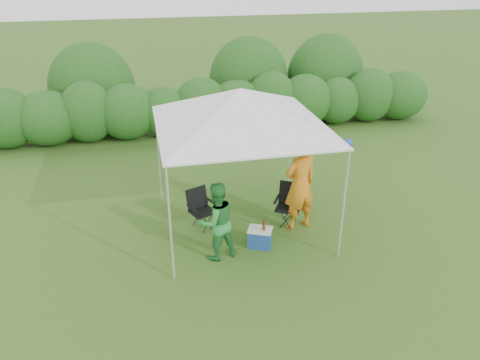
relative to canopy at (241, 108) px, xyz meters
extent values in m
plane|color=#3C621F|center=(0.00, -0.50, -2.46)|extent=(70.00, 70.00, 0.00)
ellipsoid|color=#23571B|center=(-5.49, 5.50, -1.60)|extent=(1.65, 1.40, 1.73)
cylinder|color=#382616|center=(-5.49, 5.50, -2.31)|extent=(0.12, 0.12, 0.30)
ellipsoid|color=#23571B|center=(-4.39, 5.50, -1.67)|extent=(1.80, 1.53, 1.57)
cylinder|color=#382616|center=(-4.39, 5.50, -2.31)|extent=(0.12, 0.12, 0.30)
ellipsoid|color=#23571B|center=(-3.29, 5.50, -1.56)|extent=(1.57, 1.34, 1.80)
cylinder|color=#382616|center=(-3.29, 5.50, -2.31)|extent=(0.12, 0.12, 0.30)
ellipsoid|color=#23571B|center=(-2.19, 5.50, -1.64)|extent=(1.72, 1.47, 1.65)
cylinder|color=#382616|center=(-2.19, 5.50, -2.31)|extent=(0.12, 0.12, 0.30)
ellipsoid|color=#23571B|center=(-1.10, 5.50, -1.71)|extent=(1.50, 1.28, 1.50)
cylinder|color=#382616|center=(-1.10, 5.50, -2.31)|extent=(0.12, 0.12, 0.30)
ellipsoid|color=#23571B|center=(0.00, 5.50, -1.60)|extent=(1.65, 1.40, 1.73)
cylinder|color=#382616|center=(0.00, 5.50, -2.31)|extent=(0.12, 0.12, 0.30)
ellipsoid|color=#23571B|center=(1.10, 5.50, -1.67)|extent=(1.80, 1.53, 1.57)
cylinder|color=#382616|center=(1.10, 5.50, -2.31)|extent=(0.12, 0.12, 0.30)
ellipsoid|color=#23571B|center=(2.19, 5.50, -1.56)|extent=(1.58, 1.34, 1.80)
cylinder|color=#382616|center=(2.19, 5.50, -2.31)|extent=(0.12, 0.12, 0.30)
ellipsoid|color=#23571B|center=(3.29, 5.50, -1.64)|extent=(1.72, 1.47, 1.65)
cylinder|color=#382616|center=(3.29, 5.50, -2.31)|extent=(0.12, 0.12, 0.30)
ellipsoid|color=#23571B|center=(4.39, 5.50, -1.71)|extent=(1.50, 1.28, 1.50)
cylinder|color=#382616|center=(4.39, 5.50, -2.31)|extent=(0.12, 0.12, 0.30)
ellipsoid|color=#23571B|center=(5.49, 5.50, -1.60)|extent=(1.65, 1.40, 1.73)
cylinder|color=#382616|center=(5.49, 5.50, -2.31)|extent=(0.12, 0.12, 0.30)
ellipsoid|color=#23571B|center=(6.58, 5.50, -1.67)|extent=(1.80, 1.53, 1.57)
cylinder|color=#382616|center=(6.58, 5.50, -2.31)|extent=(0.12, 0.12, 0.30)
cylinder|color=silver|center=(-1.50, -1.50, -1.41)|extent=(0.04, 0.04, 2.10)
cylinder|color=silver|center=(1.50, -1.50, -1.41)|extent=(0.04, 0.04, 2.10)
cylinder|color=silver|center=(-1.50, 1.50, -1.41)|extent=(0.04, 0.04, 2.10)
cylinder|color=silver|center=(1.50, 1.50, -1.41)|extent=(0.04, 0.04, 2.10)
cube|color=white|center=(0.00, 0.00, -0.35)|extent=(3.10, 3.10, 0.03)
pyramid|color=white|center=(0.00, 0.00, 0.02)|extent=(3.10, 3.10, 0.70)
cube|color=black|center=(0.93, -0.22, -2.08)|extent=(0.62, 0.61, 0.05)
cube|color=black|center=(1.03, -0.05, -1.83)|extent=(0.47, 0.35, 0.45)
cube|color=black|center=(0.72, -0.10, -1.92)|extent=(0.24, 0.37, 0.03)
cube|color=black|center=(1.14, -0.35, -1.92)|extent=(0.24, 0.37, 0.03)
cylinder|color=black|center=(0.66, -0.30, -2.27)|extent=(0.02, 0.02, 0.38)
cylinder|color=black|center=(1.00, -0.49, -2.27)|extent=(0.02, 0.02, 0.38)
cylinder|color=black|center=(0.86, 0.05, -2.27)|extent=(0.02, 0.02, 0.38)
cylinder|color=black|center=(1.20, -0.15, -2.27)|extent=(0.02, 0.02, 0.38)
cube|color=black|center=(-0.78, 0.04, -2.10)|extent=(0.57, 0.55, 0.04)
cube|color=black|center=(-0.85, 0.21, -1.87)|extent=(0.45, 0.29, 0.42)
cube|color=black|center=(-0.99, -0.05, -1.95)|extent=(0.19, 0.36, 0.03)
cube|color=black|center=(-0.57, 0.13, -1.95)|extent=(0.19, 0.36, 0.03)
cylinder|color=black|center=(-0.88, -0.21, -2.28)|extent=(0.02, 0.02, 0.36)
cylinder|color=black|center=(-0.53, -0.06, -2.28)|extent=(0.02, 0.02, 0.36)
cylinder|color=black|center=(-1.03, 0.14, -2.28)|extent=(0.02, 0.02, 0.36)
cylinder|color=black|center=(-0.68, 0.29, -2.28)|extent=(0.02, 0.02, 0.36)
imported|color=orange|center=(1.10, -0.35, -1.51)|extent=(0.79, 0.62, 1.90)
imported|color=#2D8A3B|center=(-0.67, -1.02, -1.72)|extent=(0.85, 0.75, 1.48)
cube|color=#1F4490|center=(0.18, -0.87, -2.29)|extent=(0.51, 0.45, 0.34)
cube|color=silver|center=(0.18, -0.87, -2.10)|extent=(0.54, 0.48, 0.03)
cylinder|color=#592D0C|center=(0.24, -0.91, -1.98)|extent=(0.06, 0.06, 0.22)
cone|color=yellow|center=(3.58, 3.64, -2.31)|extent=(0.38, 0.38, 0.31)
sphere|color=blue|center=(3.90, 3.43, -2.34)|extent=(0.25, 0.25, 0.25)
camera|label=1|loc=(-1.79, -8.05, 2.55)|focal=35.00mm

